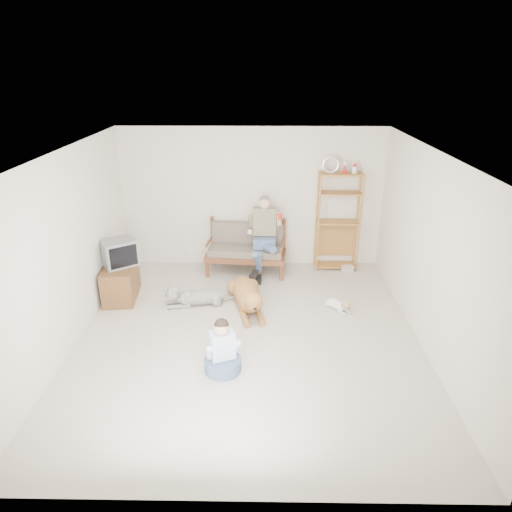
{
  "coord_description": "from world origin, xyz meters",
  "views": [
    {
      "loc": [
        0.21,
        -5.75,
        3.75
      ],
      "look_at": [
        0.1,
        1.0,
        0.89
      ],
      "focal_mm": 32.0,
      "sensor_mm": 36.0,
      "label": 1
    }
  ],
  "objects_px": {
    "etagere": "(338,221)",
    "tv_stand": "(121,282)",
    "golden_retriever": "(248,296)",
    "loveseat": "(246,247)"
  },
  "relations": [
    {
      "from": "golden_retriever",
      "to": "tv_stand",
      "type": "bearing_deg",
      "value": 159.56
    },
    {
      "from": "tv_stand",
      "to": "loveseat",
      "type": "bearing_deg",
      "value": 22.86
    },
    {
      "from": "loveseat",
      "to": "golden_retriever",
      "type": "distance_m",
      "value": 1.49
    },
    {
      "from": "etagere",
      "to": "tv_stand",
      "type": "relative_size",
      "value": 2.33
    },
    {
      "from": "loveseat",
      "to": "etagere",
      "type": "relative_size",
      "value": 0.71
    },
    {
      "from": "etagere",
      "to": "golden_retriever",
      "type": "height_order",
      "value": "etagere"
    },
    {
      "from": "loveseat",
      "to": "etagere",
      "type": "distance_m",
      "value": 1.83
    },
    {
      "from": "tv_stand",
      "to": "etagere",
      "type": "bearing_deg",
      "value": 13.2
    },
    {
      "from": "loveseat",
      "to": "golden_retriever",
      "type": "bearing_deg",
      "value": -81.43
    },
    {
      "from": "tv_stand",
      "to": "golden_retriever",
      "type": "bearing_deg",
      "value": -13.92
    }
  ]
}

